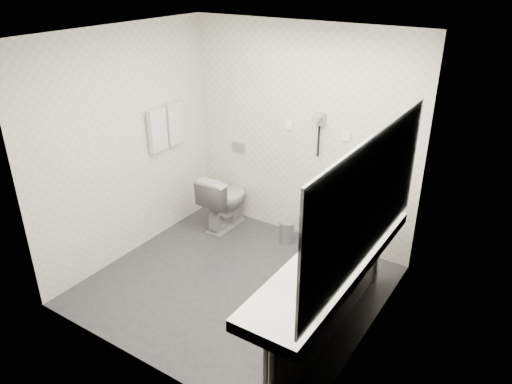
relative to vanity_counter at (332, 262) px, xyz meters
The scene contains 28 objects.
floor 1.39m from the vanity_counter, 169.92° to the left, with size 2.80×2.80×0.00m, color #2C2B30.
ceiling 2.05m from the vanity_counter, 169.92° to the left, with size 2.80×2.80×0.00m, color white.
wall_back 1.93m from the vanity_counter, 126.87° to the left, with size 2.80×2.80×0.00m, color silver.
wall_front 1.64m from the vanity_counter, 135.64° to the right, with size 2.80×2.80×0.00m, color silver.
wall_left 2.57m from the vanity_counter, behind, with size 2.60×2.60×0.00m, color silver.
wall_right 0.56m from the vanity_counter, 36.03° to the left, with size 2.60×2.60×0.00m, color silver.
vanity_counter is the anchor object (origin of this frame).
vanity_panel 0.43m from the vanity_counter, ahead, with size 0.03×2.15×0.75m, color gray.
vanity_post_far 1.12m from the vanity_counter, 86.97° to the left, with size 0.06×0.06×0.75m, color silver.
mirror 0.70m from the vanity_counter, ahead, with size 0.02×2.20×1.05m, color #B2BCC6.
basin_near 0.65m from the vanity_counter, 90.00° to the right, with size 0.40×0.31×0.05m, color white.
basin_far 0.65m from the vanity_counter, 90.00° to the left, with size 0.40×0.31×0.05m, color white.
faucet_near 0.69m from the vanity_counter, 73.30° to the right, with size 0.04×0.04×0.15m, color silver.
faucet_far 0.69m from the vanity_counter, 73.30° to the left, with size 0.04×0.04×0.15m, color silver.
soap_bottle_a 0.12m from the vanity_counter, 20.57° to the right, with size 0.05×0.05×0.11m, color silver.
glass_left 0.25m from the vanity_counter, 70.24° to the left, with size 0.06×0.06×0.11m, color silver.
toilet 2.32m from the vanity_counter, 149.51° to the left, with size 0.40×0.71×0.72m, color white.
flush_plate 2.48m from the vanity_counter, 143.06° to the left, with size 0.18×0.02×0.12m, color #B2B5BA.
pedal_bin 1.80m from the vanity_counter, 131.94° to the left, with size 0.18×0.18×0.25m, color #B2B5BA.
bin_lid 1.75m from the vanity_counter, 131.94° to the left, with size 0.18×0.18×0.01m, color #B2B5BA.
towel_rail 2.69m from the vanity_counter, 163.14° to the left, with size 0.02×0.02×0.62m, color silver.
towel_near 2.59m from the vanity_counter, 166.10° to the left, with size 0.07×0.24×0.48m, color silver.
towel_far 2.67m from the vanity_counter, 160.15° to the left, with size 0.07×0.24×0.48m, color silver.
dryer_cradle 1.85m from the vanity_counter, 120.76° to the left, with size 0.10×0.04×0.14m, color gray.
dryer_barrel 1.81m from the vanity_counter, 122.01° to the left, with size 0.08×0.08×0.14m, color gray.
dryer_cord 1.76m from the vanity_counter, 121.02° to the left, with size 0.02×0.02×0.35m, color black.
switch_plate_a 2.04m from the vanity_counter, 130.59° to the left, with size 0.09×0.02×0.09m, color white.
switch_plate_b 1.69m from the vanity_counter, 111.13° to the left, with size 0.09×0.02×0.09m, color white.
Camera 1 is at (2.45, -3.38, 3.06)m, focal length 34.33 mm.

